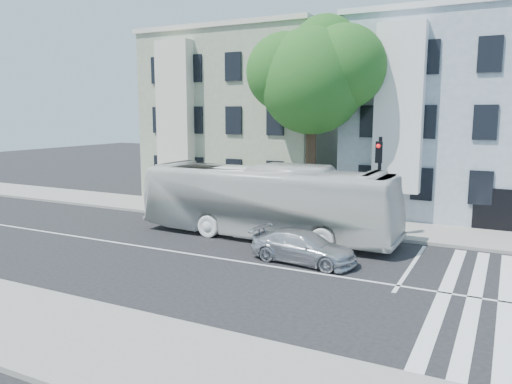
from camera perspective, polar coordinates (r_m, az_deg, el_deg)
The scene contains 10 objects.
ground at distance 20.17m, azimuth -2.63°, elevation -7.83°, with size 120.00×120.00×0.00m, color black.
sidewalk_far at distance 27.17m, azimuth 5.77°, elevation -3.29°, with size 80.00×4.00×0.15m, color gray.
sidewalk_near at distance 14.22m, azimuth -19.46°, elevation -15.46°, with size 80.00×4.00×0.15m, color gray.
building_left at distance 35.83m, azimuth -0.51°, elevation 8.46°, with size 12.00×10.00×11.00m, color gray.
building_right at distance 31.86m, azimuth 22.63°, elevation 7.71°, with size 12.00×10.00×11.00m, color #8994A3.
street_tree at distance 27.29m, azimuth 6.73°, elevation 13.13°, with size 7.30×5.90×11.10m.
bus at distance 23.50m, azimuth 1.16°, elevation -1.05°, with size 12.47×2.92×3.47m, color silver.
sedan at distance 19.86m, azimuth 5.42°, elevation -6.26°, with size 4.30×1.75×1.25m, color silver.
hedge at distance 27.11m, azimuth -2.70°, elevation -2.37°, with size 8.50×0.84×0.70m, color #23541B, non-canonical shape.
traffic_signal at distance 23.47m, azimuth 13.85°, elevation 2.01°, with size 0.49×0.55×4.78m.
Camera 1 is at (9.61, -16.75, 5.84)m, focal length 35.00 mm.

